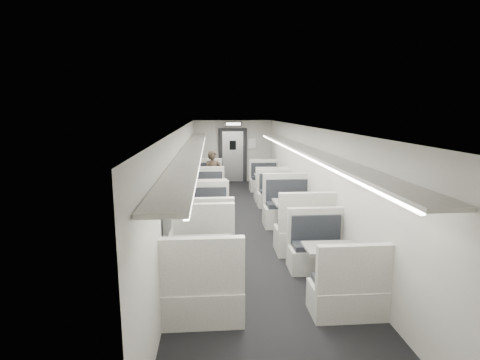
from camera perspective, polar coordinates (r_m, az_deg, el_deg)
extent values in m
cube|color=black|center=(9.02, 1.13, -7.78)|extent=(3.00, 12.00, 0.12)
cube|color=silver|center=(8.56, 1.19, 8.43)|extent=(3.00, 12.00, 0.12)
cube|color=beige|center=(14.68, -1.15, 4.42)|extent=(3.00, 0.12, 2.40)
cube|color=beige|center=(3.04, 13.15, -21.14)|extent=(3.00, 0.12, 2.40)
cube|color=beige|center=(8.69, -9.13, -0.03)|extent=(0.12, 12.00, 2.40)
cube|color=beige|center=(8.99, 11.11, 0.25)|extent=(0.12, 12.00, 2.40)
cube|color=silver|center=(11.32, -5.15, -2.51)|extent=(1.06, 0.59, 0.45)
cube|color=black|center=(11.29, -5.17, -1.12)|extent=(0.94, 0.47, 0.10)
cube|color=silver|center=(10.99, -5.21, 0.14)|extent=(1.06, 0.12, 0.70)
cube|color=silver|center=(12.83, -5.08, -0.94)|extent=(1.06, 0.59, 0.45)
cube|color=black|center=(12.75, -5.10, 0.24)|extent=(0.94, 0.47, 0.10)
cube|color=silver|center=(12.94, -5.11, 1.73)|extent=(1.06, 0.12, 0.70)
cylinder|color=silver|center=(12.05, -5.12, -1.12)|extent=(0.10, 0.10, 0.69)
cylinder|color=silver|center=(12.12, -5.10, -2.64)|extent=(0.36, 0.36, 0.03)
cube|color=gray|center=(11.98, -5.15, 0.68)|extent=(0.88, 0.60, 0.04)
cube|color=silver|center=(9.33, -5.29, -5.34)|extent=(1.07, 0.60, 0.46)
cube|color=black|center=(9.29, -5.32, -3.64)|extent=(0.95, 0.48, 0.10)
cube|color=silver|center=(8.98, -5.37, -2.15)|extent=(1.07, 0.12, 0.71)
cube|color=silver|center=(10.86, -5.18, -3.05)|extent=(1.07, 0.60, 0.46)
cube|color=black|center=(10.77, -5.21, -1.65)|extent=(0.95, 0.48, 0.10)
cube|color=silver|center=(10.95, -5.22, 0.18)|extent=(1.07, 0.12, 0.71)
cylinder|color=silver|center=(10.06, -5.24, -3.44)|extent=(0.10, 0.10, 0.70)
cylinder|color=silver|center=(10.15, -5.21, -5.27)|extent=(0.36, 0.36, 0.03)
cube|color=gray|center=(9.98, -5.28, -1.27)|extent=(0.89, 0.61, 0.04)
cube|color=silver|center=(6.99, -5.56, -10.84)|extent=(1.11, 0.62, 0.47)
cube|color=black|center=(6.92, -5.60, -8.53)|extent=(0.98, 0.49, 0.10)
cube|color=silver|center=(6.58, -5.69, -6.68)|extent=(1.11, 0.13, 0.73)
cube|color=silver|center=(8.53, -5.37, -6.83)|extent=(1.11, 0.62, 0.47)
cube|color=black|center=(8.42, -5.40, -5.03)|extent=(0.98, 0.49, 0.10)
cube|color=silver|center=(8.59, -5.41, -2.55)|extent=(1.11, 0.13, 0.73)
cylinder|color=silver|center=(7.71, -5.47, -7.76)|extent=(0.10, 0.10, 0.72)
cylinder|color=silver|center=(7.83, -5.43, -10.16)|extent=(0.38, 0.38, 0.03)
cube|color=gray|center=(7.60, -5.53, -4.88)|extent=(0.92, 0.63, 0.04)
cube|color=silver|center=(5.33, -5.93, -17.98)|extent=(1.13, 0.63, 0.48)
cube|color=black|center=(5.22, -5.99, -14.97)|extent=(1.01, 0.50, 0.11)
cube|color=silver|center=(4.85, -6.14, -12.89)|extent=(1.13, 0.13, 0.75)
cube|color=silver|center=(6.84, -5.59, -11.28)|extent=(1.13, 0.63, 0.48)
cube|color=black|center=(6.71, -5.64, -9.05)|extent=(1.01, 0.50, 0.11)
cube|color=silver|center=(6.86, -5.65, -5.79)|extent=(1.13, 0.13, 0.75)
cylinder|color=silver|center=(6.02, -5.76, -13.10)|extent=(0.11, 0.11, 0.74)
cylinder|color=silver|center=(6.17, -5.70, -16.10)|extent=(0.39, 0.39, 0.03)
cube|color=gray|center=(5.87, -5.84, -9.42)|extent=(0.94, 0.64, 0.04)
cube|color=silver|center=(11.70, 4.71, -2.13)|extent=(1.00, 0.56, 0.43)
cube|color=black|center=(11.67, 4.71, -0.85)|extent=(0.89, 0.44, 0.09)
cube|color=silver|center=(11.39, 4.91, 0.32)|extent=(1.00, 0.11, 0.66)
cube|color=silver|center=(13.12, 3.70, -0.71)|extent=(1.00, 0.56, 0.43)
cube|color=black|center=(13.05, 3.73, 0.38)|extent=(0.89, 0.44, 0.09)
cube|color=silver|center=(13.23, 3.60, 1.77)|extent=(1.00, 0.11, 0.66)
cylinder|color=silver|center=(12.39, 4.18, -0.87)|extent=(0.09, 0.09, 0.65)
cylinder|color=silver|center=(12.45, 4.16, -2.27)|extent=(0.34, 0.34, 0.03)
cube|color=gray|center=(12.32, 4.20, 0.79)|extent=(0.83, 0.57, 0.04)
cube|color=silver|center=(9.62, 6.76, -4.98)|extent=(0.99, 0.55, 0.42)
cube|color=black|center=(9.58, 6.76, -3.46)|extent=(0.88, 0.44, 0.09)
cube|color=silver|center=(9.30, 7.07, -2.12)|extent=(0.99, 0.11, 0.65)
cube|color=silver|center=(11.01, 5.30, -2.96)|extent=(0.99, 0.55, 0.42)
cube|color=black|center=(10.93, 5.35, -1.68)|extent=(0.88, 0.44, 0.09)
cube|color=silver|center=(11.09, 5.17, -0.01)|extent=(0.99, 0.11, 0.65)
cylinder|color=silver|center=(10.29, 5.99, -3.30)|extent=(0.09, 0.09, 0.65)
cylinder|color=silver|center=(10.37, 5.96, -4.95)|extent=(0.34, 0.34, 0.03)
cube|color=gray|center=(10.21, 6.03, -1.33)|extent=(0.82, 0.56, 0.04)
cube|color=silver|center=(7.64, 9.86, -8.96)|extent=(1.16, 0.65, 0.49)
cube|color=black|center=(7.58, 9.87, -6.73)|extent=(1.03, 0.52, 0.11)
cube|color=silver|center=(7.23, 10.48, -4.86)|extent=(1.16, 0.13, 0.77)
cube|color=silver|center=(9.23, 7.25, -5.44)|extent=(1.16, 0.65, 0.49)
cube|color=black|center=(9.12, 7.34, -3.68)|extent=(1.03, 0.52, 0.11)
cube|color=silver|center=(9.30, 7.05, -1.31)|extent=(1.16, 0.13, 0.77)
cylinder|color=silver|center=(8.39, 8.45, -6.18)|extent=(0.11, 0.11, 0.76)
cylinder|color=silver|center=(8.50, 8.39, -8.52)|extent=(0.39, 0.39, 0.03)
cube|color=gray|center=(8.28, 8.53, -3.38)|extent=(0.97, 0.66, 0.04)
cube|color=silver|center=(5.62, 15.91, -17.09)|extent=(1.00, 0.55, 0.42)
cube|color=black|center=(5.53, 15.95, -14.59)|extent=(0.88, 0.44, 0.09)
cube|color=silver|center=(5.22, 17.00, -12.82)|extent=(1.00, 0.11, 0.66)
cube|color=silver|center=(6.88, 11.63, -11.59)|extent=(1.00, 0.55, 0.42)
cube|color=black|center=(6.76, 11.78, -9.65)|extent=(0.88, 0.44, 0.09)
cube|color=silver|center=(6.88, 11.34, -6.80)|extent=(1.00, 0.11, 0.66)
cylinder|color=silver|center=(6.19, 13.58, -13.13)|extent=(0.09, 0.09, 0.65)
cylinder|color=silver|center=(6.32, 13.45, -15.70)|extent=(0.34, 0.34, 0.03)
cube|color=gray|center=(6.06, 13.73, -9.99)|extent=(0.83, 0.56, 0.04)
imported|color=black|center=(11.92, -4.15, 0.79)|extent=(0.59, 0.43, 1.52)
cube|color=black|center=(12.02, -7.53, 3.66)|extent=(0.02, 1.18, 0.84)
cube|color=black|center=(9.84, -8.19, 2.12)|extent=(0.02, 1.18, 0.84)
cube|color=black|center=(7.68, -9.22, -0.30)|extent=(0.02, 1.18, 0.84)
cube|color=black|center=(5.54, -11.06, -4.60)|extent=(0.02, 1.18, 0.84)
cube|color=silver|center=(8.27, -7.37, 4.52)|extent=(0.46, 10.40, 0.05)
cube|color=white|center=(8.27, -5.97, 4.20)|extent=(0.05, 10.20, 0.04)
cube|color=silver|center=(8.52, 9.86, 4.63)|extent=(0.46, 10.40, 0.05)
cube|color=white|center=(8.48, 8.54, 4.30)|extent=(0.05, 10.20, 0.04)
cube|color=black|center=(14.58, -1.12, 3.78)|extent=(1.10, 0.10, 2.10)
cube|color=silver|center=(14.56, -1.11, 3.57)|extent=(0.80, 0.05, 1.95)
cube|color=black|center=(14.47, -1.11, 5.32)|extent=(0.25, 0.02, 0.35)
cube|color=black|center=(14.00, -1.02, 8.55)|extent=(0.62, 0.10, 0.16)
cube|color=silver|center=(13.94, -1.01, 8.54)|extent=(0.54, 0.02, 0.10)
cube|color=white|center=(14.58, 1.84, 5.55)|extent=(0.32, 0.02, 0.40)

